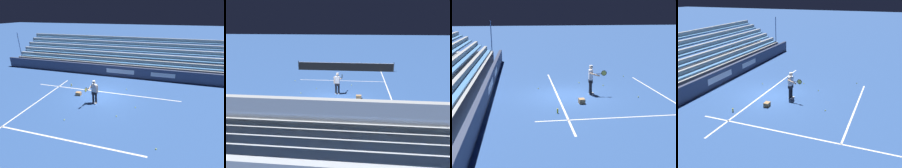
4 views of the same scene
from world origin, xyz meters
TOP-DOWN VIEW (x-y plane):
  - ground_plane at (0.00, 0.00)m, footprint 160.00×160.00m
  - court_baseline_white at (0.00, -0.50)m, footprint 12.00×0.10m
  - court_sideline_white at (4.11, 4.00)m, footprint 0.10×12.00m
  - court_service_line_white at (0.00, 5.50)m, footprint 8.22×0.10m
  - back_wall_sponsor_board at (-0.01, -4.38)m, footprint 25.70×0.25m
  - bleacher_stand at (0.00, -7.01)m, footprint 24.41×4.00m
  - tennis_player at (0.02, 1.45)m, footprint 0.63×0.98m
  - ball_box_cardboard at (1.69, 0.58)m, footprint 0.41×0.31m
  - tennis_ball_stray_back at (-2.90, 1.31)m, footprint 0.07×0.07m
  - tennis_ball_toward_net at (-1.93, 2.70)m, footprint 0.07×0.07m
  - tennis_ball_midcourt at (-1.72, -1.50)m, footprint 0.07×0.07m
  - tennis_ball_far_right at (-4.46, 4.92)m, footprint 0.07×0.07m
  - tennis_ball_on_baseline at (1.01, 3.95)m, footprint 0.07×0.07m
  - water_bottle at (3.10, -0.87)m, footprint 0.07×0.07m

SIDE VIEW (x-z plane):
  - ground_plane at x=0.00m, z-range 0.00..0.00m
  - court_baseline_white at x=0.00m, z-range 0.00..0.01m
  - court_sideline_white at x=4.11m, z-range 0.00..0.01m
  - court_service_line_white at x=0.00m, z-range 0.00..0.01m
  - tennis_ball_stray_back at x=-2.90m, z-range 0.00..0.07m
  - tennis_ball_toward_net at x=-1.93m, z-range 0.00..0.07m
  - tennis_ball_midcourt at x=-1.72m, z-range 0.00..0.07m
  - tennis_ball_far_right at x=-4.46m, z-range 0.00..0.07m
  - tennis_ball_on_baseline at x=1.01m, z-range 0.00..0.07m
  - water_bottle at x=3.10m, z-range 0.00..0.22m
  - ball_box_cardboard at x=1.69m, z-range 0.00..0.26m
  - back_wall_sponsor_board at x=-0.01m, z-range 0.00..1.10m
  - bleacher_stand at x=0.00m, z-range -1.13..2.72m
  - tennis_player at x=0.02m, z-range 0.04..1.75m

